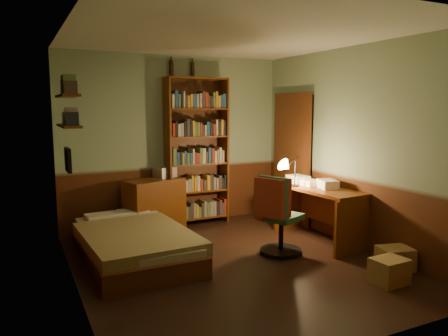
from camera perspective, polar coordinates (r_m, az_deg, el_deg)
name	(u,v)px	position (r m, az deg, el deg)	size (l,w,h in m)	color
floor	(233,264)	(5.25, 1.22, -12.43)	(3.50, 4.00, 0.02)	black
ceiling	(234,34)	(4.98, 1.31, 17.08)	(3.50, 4.00, 0.02)	silver
wall_back	(174,141)	(6.79, -6.49, 3.54)	(3.50, 0.02, 2.60)	gray
wall_left	(71,162)	(4.44, -19.41, 0.77)	(0.02, 4.00, 2.60)	gray
wall_right	(353,147)	(5.96, 16.53, 2.63)	(0.02, 4.00, 2.60)	gray
wall_front	(360,180)	(3.31, 17.33, -1.48)	(3.50, 0.02, 2.60)	gray
doorway	(293,159)	(6.98, 9.00, 1.13)	(0.06, 0.90, 2.00)	black
door_trim	(291,159)	(6.96, 8.76, 1.11)	(0.02, 0.98, 2.08)	#4B2410
bed	(133,232)	(5.47, -11.83, -8.20)	(1.13, 2.11, 0.63)	olive
dresser	(155,205)	(6.57, -9.05, -4.76)	(0.86, 0.43, 0.76)	#592A0C
mini_stereo	(165,172)	(6.67, -7.74, -0.52)	(0.30, 0.23, 0.16)	#B2B2B7
bookshelf	(197,152)	(6.77, -3.58, 2.12)	(0.97, 0.30, 2.26)	#592A0C
bottle_left	(171,69)	(6.73, -6.89, 12.73)	(0.06, 0.06, 0.24)	black
bottle_right	(192,70)	(6.85, -4.15, 12.65)	(0.06, 0.06, 0.23)	black
desk	(317,214)	(6.13, 12.07, -5.89)	(0.57, 1.38, 0.74)	#592A0C
paper_stack	(328,184)	(6.00, 13.39, -2.06)	(0.21, 0.28, 0.11)	silver
desk_lamp	(295,163)	(6.02, 9.29, 0.59)	(0.19, 0.19, 0.63)	black
office_chair	(281,218)	(5.49, 7.50, -6.44)	(0.46, 0.41, 0.92)	#2A5636
red_jacket	(266,163)	(5.24, 5.54, 0.63)	(0.22, 0.40, 0.47)	maroon
wall_shelf_lower	(69,126)	(5.52, -19.63, 5.22)	(0.20, 0.90, 0.03)	#592A0C
wall_shelf_upper	(67,96)	(5.52, -19.80, 8.85)	(0.20, 0.90, 0.03)	#592A0C
framed_picture	(68,160)	(5.04, -19.71, 1.00)	(0.04, 0.32, 0.26)	black
cardboard_box_a	(389,271)	(4.96, 20.78, -12.47)	(0.35, 0.28, 0.26)	olive
cardboard_box_b	(395,258)	(5.39, 21.45, -10.94)	(0.36, 0.29, 0.25)	olive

